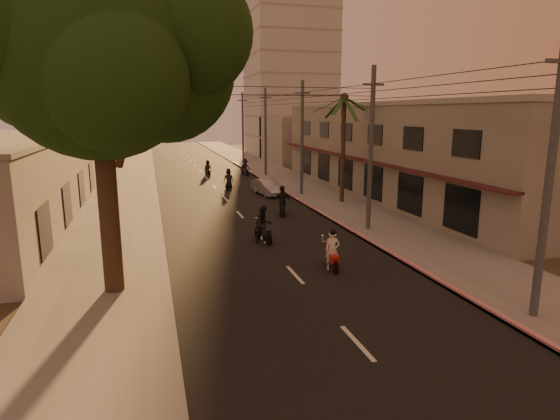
% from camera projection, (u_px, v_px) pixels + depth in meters
% --- Properties ---
extents(ground, '(160.00, 160.00, 0.00)m').
position_uv_depth(ground, '(311.00, 293.00, 17.29)').
color(ground, '#383023').
rests_on(ground, ground).
extents(road, '(10.00, 140.00, 0.02)m').
position_uv_depth(road, '(225.00, 199.00, 36.14)').
color(road, black).
rests_on(road, ground).
extents(sidewalk_right, '(5.00, 140.00, 0.12)m').
position_uv_depth(sidewalk_right, '(317.00, 193.00, 38.11)').
color(sidewalk_right, slate).
rests_on(sidewalk_right, ground).
extents(sidewalk_left, '(5.00, 140.00, 0.12)m').
position_uv_depth(sidewalk_left, '(123.00, 203.00, 34.15)').
color(sidewalk_left, slate).
rests_on(sidewalk_left, ground).
extents(curb_stripe, '(0.20, 60.00, 0.20)m').
position_uv_depth(curb_stripe, '(309.00, 206.00, 32.76)').
color(curb_stripe, '#B5131F').
rests_on(curb_stripe, ground).
extents(shophouse_row, '(8.80, 34.20, 7.30)m').
position_uv_depth(shophouse_row, '(402.00, 149.00, 37.19)').
color(shophouse_row, gray).
rests_on(shophouse_row, ground).
extents(distant_tower, '(12.10, 12.10, 28.00)m').
position_uv_depth(distant_tower, '(290.00, 63.00, 71.43)').
color(distant_tower, '#B7B5B2').
rests_on(distant_tower, ground).
extents(broadleaf_tree, '(9.60, 8.70, 12.10)m').
position_uv_depth(broadleaf_tree, '(109.00, 54.00, 15.83)').
color(broadleaf_tree, black).
rests_on(broadleaf_tree, ground).
extents(palm_tree, '(5.00, 5.00, 8.20)m').
position_uv_depth(palm_tree, '(344.00, 104.00, 33.02)').
color(palm_tree, black).
rests_on(palm_tree, ground).
extents(utility_poles, '(1.20, 48.26, 9.00)m').
position_uv_depth(utility_poles, '(302.00, 112.00, 36.44)').
color(utility_poles, '#38383A').
rests_on(utility_poles, ground).
extents(filler_right, '(8.00, 14.00, 6.00)m').
position_uv_depth(filler_right, '(299.00, 139.00, 62.79)').
color(filler_right, '#9B958C').
rests_on(filler_right, ground).
extents(filler_left_near, '(8.00, 14.00, 4.40)m').
position_uv_depth(filler_left_near, '(58.00, 158.00, 45.19)').
color(filler_left_near, '#9B958C').
rests_on(filler_left_near, ground).
extents(filler_left_far, '(8.00, 14.00, 7.00)m').
position_uv_depth(filler_left_far, '(81.00, 136.00, 61.89)').
color(filler_left_far, '#9B958C').
rests_on(filler_left_far, ground).
extents(scooter_red, '(0.78, 1.84, 1.81)m').
position_uv_depth(scooter_red, '(332.00, 251.00, 19.73)').
color(scooter_red, black).
rests_on(scooter_red, ground).
extents(scooter_mid_a, '(1.16, 2.01, 2.00)m').
position_uv_depth(scooter_mid_a, '(264.00, 225.00, 23.83)').
color(scooter_mid_a, black).
rests_on(scooter_mid_a, ground).
extents(scooter_mid_b, '(1.32, 1.95, 1.97)m').
position_uv_depth(scooter_mid_b, '(282.00, 202.00, 30.11)').
color(scooter_mid_b, black).
rests_on(scooter_mid_b, ground).
extents(scooter_far_a, '(1.21, 1.82, 1.86)m').
position_uv_depth(scooter_far_a, '(229.00, 180.00, 40.27)').
color(scooter_far_a, black).
rests_on(scooter_far_a, ground).
extents(scooter_far_b, '(1.31, 1.85, 1.83)m').
position_uv_depth(scooter_far_b, '(245.00, 168.00, 49.21)').
color(scooter_far_b, black).
rests_on(scooter_far_b, ground).
extents(parked_car, '(2.55, 4.29, 1.28)m').
position_uv_depth(parked_car, '(268.00, 187.00, 37.66)').
color(parked_car, '#9C9EA4').
rests_on(parked_car, ground).
extents(scooter_far_c, '(0.95, 1.73, 1.71)m').
position_uv_depth(scooter_far_c, '(208.00, 169.00, 48.67)').
color(scooter_far_c, black).
rests_on(scooter_far_c, ground).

